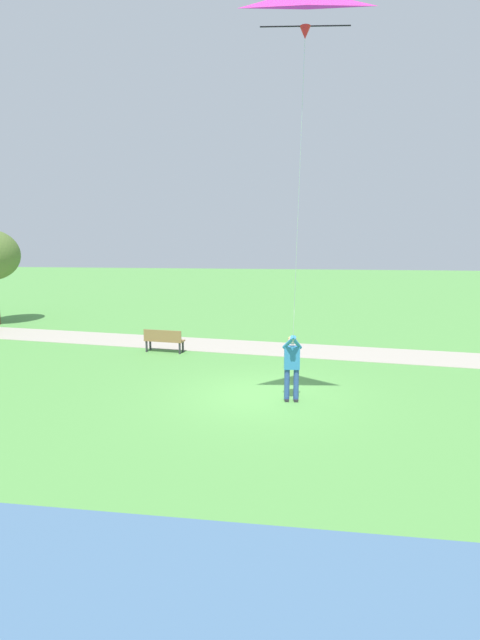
{
  "coord_description": "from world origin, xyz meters",
  "views": [
    {
      "loc": [
        -12.51,
        -1.16,
        4.13
      ],
      "look_at": [
        -0.16,
        0.62,
        2.09
      ],
      "focal_mm": 27.0,
      "sensor_mm": 36.0,
      "label": 1
    }
  ],
  "objects": [
    {
      "name": "ground_plane",
      "position": [
        0.0,
        0.0,
        0.0
      ],
      "size": [
        120.0,
        120.0,
        0.0
      ],
      "primitive_type": "plane",
      "color": "#569947"
    },
    {
      "name": "walkway_path",
      "position": [
        5.97,
        2.0,
        0.01
      ],
      "size": [
        6.19,
        32.06,
        0.02
      ],
      "primitive_type": "cube",
      "rotation": [
        0.0,
        0.0,
        -0.12
      ],
      "color": "#ADA393",
      "rests_on": "ground"
    },
    {
      "name": "person_kite_flyer",
      "position": [
        -0.35,
        -0.77,
        1.05
      ],
      "size": [
        0.62,
        0.52,
        1.83
      ],
      "color": "#232328",
      "rests_on": "ground"
    },
    {
      "name": "flying_kite",
      "position": [
        -2.59,
        -0.95,
        8.23
      ],
      "size": [
        2.33,
        1.82,
        6.9
      ],
      "color": "#E02D9E"
    },
    {
      "name": "park_bench_near_walkway",
      "position": [
        4.54,
        4.18,
        0.51
      ],
      "size": [
        0.62,
        1.54,
        0.88
      ],
      "color": "olive",
      "rests_on": "ground"
    }
  ]
}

